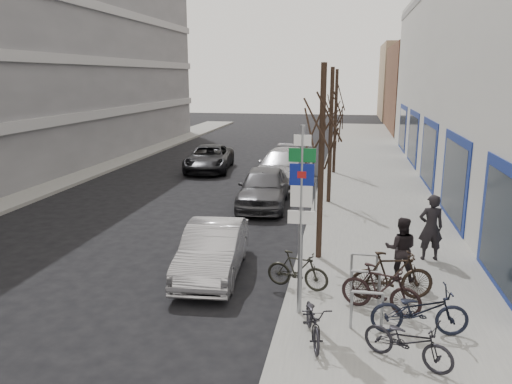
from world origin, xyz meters
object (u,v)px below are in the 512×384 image
at_px(meter_front, 301,236).
at_px(parked_car_front, 213,250).
at_px(meter_back, 323,166).
at_px(bike_near_right, 381,288).
at_px(tree_mid, 332,104).
at_px(pedestrian_near, 431,227).
at_px(meter_mid, 315,191).
at_px(bike_far_inner, 392,275).
at_px(bike_far_curb, 408,337).
at_px(bike_mid_inner, 298,270).
at_px(bike_rack, 365,284).
at_px(parked_car_mid, 263,187).
at_px(highway_sign_pole, 301,210).
at_px(tree_near, 323,116).
at_px(pedestrian_far, 401,248).
at_px(tree_far, 336,97).
at_px(bike_mid_curb, 420,307).
at_px(lane_car, 209,158).
at_px(parked_car_back, 284,167).
at_px(bike_near_left, 313,317).

relative_size(meter_front, parked_car_front, 0.31).
relative_size(meter_back, bike_near_right, 0.71).
relative_size(tree_mid, pedestrian_near, 2.95).
relative_size(meter_mid, meter_back, 1.00).
bearing_deg(bike_far_inner, bike_far_curb, 170.17).
xyz_separation_m(bike_mid_inner, bike_far_curb, (2.25, -2.86, 0.03)).
relative_size(bike_rack, parked_car_mid, 0.49).
distance_m(highway_sign_pole, bike_far_curb, 3.18).
xyz_separation_m(bike_rack, bike_mid_inner, (-1.57, 0.66, -0.04)).
xyz_separation_m(meter_mid, bike_mid_inner, (0.08, -7.24, -0.30)).
relative_size(bike_far_curb, parked_car_mid, 0.35).
bearing_deg(bike_far_curb, tree_near, 47.56).
bearing_deg(parked_car_front, meter_mid, 65.95).
bearing_deg(pedestrian_far, tree_mid, -70.19).
relative_size(tree_far, bike_mid_curb, 2.89).
distance_m(tree_far, lane_car, 7.66).
bearing_deg(pedestrian_far, meter_front, -11.37).
bearing_deg(pedestrian_near, bike_far_curb, 69.35).
height_order(bike_near_right, parked_car_back, parked_car_back).
bearing_deg(bike_mid_inner, tree_mid, 10.46).
bearing_deg(meter_back, tree_far, 79.80).
xyz_separation_m(bike_far_inner, parked_car_mid, (-4.38, 8.29, 0.06)).
xyz_separation_m(meter_back, parked_car_mid, (-2.13, -4.67, -0.12)).
distance_m(meter_mid, bike_near_right, 8.39).
bearing_deg(parked_car_front, bike_far_curb, -43.59).
bearing_deg(tree_near, pedestrian_near, 7.00).
relative_size(parked_car_front, pedestrian_near, 2.20).
height_order(bike_near_left, parked_car_front, parked_car_front).
bearing_deg(meter_front, tree_near, 48.01).
height_order(bike_mid_inner, parked_car_mid, parked_car_mid).
relative_size(tree_mid, bike_near_left, 3.45).
xyz_separation_m(meter_mid, meter_back, (0.00, 5.50, 0.00)).
height_order(bike_rack, bike_mid_inner, bike_mid_inner).
height_order(parked_car_mid, lane_car, parked_car_mid).
distance_m(tree_far, parked_car_back, 4.79).
bearing_deg(tree_near, tree_far, 90.00).
bearing_deg(bike_far_inner, meter_mid, 5.11).
relative_size(parked_car_back, lane_car, 1.14).
distance_m(bike_near_right, pedestrian_near, 3.86).
height_order(tree_mid, pedestrian_near, tree_mid).
bearing_deg(bike_far_curb, highway_sign_pole, 79.95).
relative_size(highway_sign_pole, pedestrian_near, 2.25).
height_order(meter_front, pedestrian_far, pedestrian_far).
xyz_separation_m(tree_mid, bike_far_curb, (1.88, -11.60, -3.45)).
bearing_deg(parked_car_mid, pedestrian_far, -59.99).
distance_m(bike_near_right, parked_car_mid, 9.87).
height_order(highway_sign_pole, bike_near_right, highway_sign_pole).
bearing_deg(bike_mid_curb, bike_far_inner, 9.93).
xyz_separation_m(meter_mid, bike_near_left, (0.63, -9.61, -0.28)).
height_order(tree_near, bike_far_inner, tree_near).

